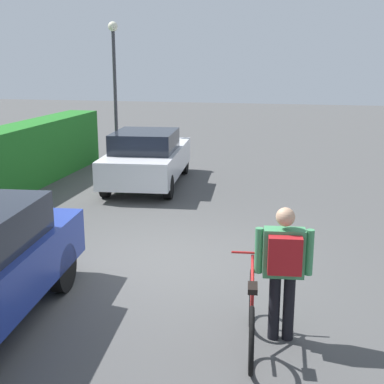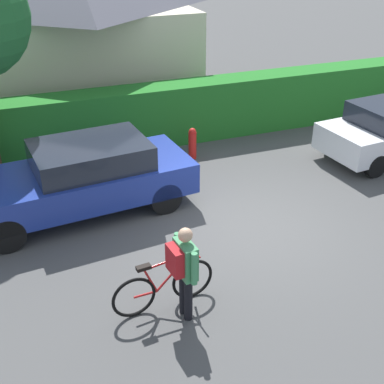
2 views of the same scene
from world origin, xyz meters
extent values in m
plane|color=#4A4A4A|center=(0.00, 0.00, 0.00)|extent=(60.00, 60.00, 0.00)
cylinder|color=black|center=(-1.28, 1.08, 0.34)|extent=(0.69, 0.24, 0.68)
cube|color=silver|center=(5.09, 1.75, 0.60)|extent=(4.15, 2.01, 0.64)
cube|color=#1E232D|center=(4.75, 1.72, 1.16)|extent=(1.86, 1.61, 0.48)
cylinder|color=black|center=(6.38, 2.61, 0.28)|extent=(0.58, 0.23, 0.56)
cylinder|color=black|center=(6.51, 1.14, 0.28)|extent=(0.58, 0.23, 0.56)
cylinder|color=black|center=(3.66, 2.36, 0.28)|extent=(0.58, 0.23, 0.56)
cylinder|color=black|center=(3.80, 0.89, 0.28)|extent=(0.58, 0.23, 0.56)
torus|color=black|center=(-1.71, -1.57, 0.35)|extent=(0.70, 0.12, 0.70)
torus|color=black|center=(-2.70, -1.67, 0.35)|extent=(0.70, 0.12, 0.70)
cylinder|color=#B21E1E|center=(-2.02, -1.60, 0.62)|extent=(0.64, 0.10, 0.59)
cylinder|color=#B21E1E|center=(-2.42, -1.64, 0.58)|extent=(0.23, 0.06, 0.50)
cylinder|color=#B21E1E|center=(-2.14, -1.62, 0.83)|extent=(0.76, 0.11, 0.10)
cylinder|color=#B21E1E|center=(-2.51, -1.65, 0.34)|extent=(0.38, 0.07, 0.05)
cylinder|color=#B21E1E|center=(-1.71, -1.57, 0.63)|extent=(0.04, 0.04, 0.55)
cube|color=black|center=(-2.52, -1.65, 0.85)|extent=(0.23, 0.12, 0.06)
cylinder|color=#B21E1E|center=(-1.71, -1.57, 0.93)|extent=(0.08, 0.50, 0.03)
cylinder|color=black|center=(-1.97, -1.86, 0.39)|extent=(0.13, 0.13, 0.78)
cylinder|color=black|center=(-1.95, -2.02, 0.39)|extent=(0.13, 0.13, 0.78)
cube|color=#3F8C59|center=(-1.96, -1.94, 1.05)|extent=(0.25, 0.47, 0.55)
sphere|color=tan|center=(-1.96, -1.94, 1.47)|extent=(0.21, 0.21, 0.21)
cylinder|color=#3F8C59|center=(-1.99, -1.66, 1.07)|extent=(0.09, 0.09, 0.52)
cylinder|color=#3F8C59|center=(-1.93, -2.21, 1.07)|extent=(0.09, 0.09, 0.52)
cube|color=#A9191E|center=(-2.12, -1.96, 1.08)|extent=(0.20, 0.38, 0.42)
cylinder|color=#38383D|center=(7.42, 3.43, 1.94)|extent=(0.10, 0.10, 3.88)
sphere|color=#F2EDCC|center=(7.42, 3.43, 4.00)|extent=(0.28, 0.28, 0.28)
camera|label=1|loc=(-7.58, -2.10, 3.16)|focal=49.61mm
camera|label=2|loc=(-3.98, -7.48, 5.38)|focal=47.20mm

